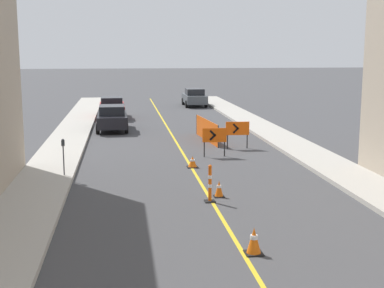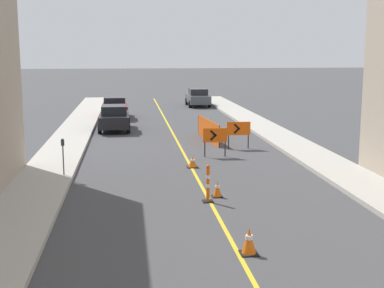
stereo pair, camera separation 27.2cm
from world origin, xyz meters
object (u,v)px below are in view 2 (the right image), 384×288
Objects in this scene: parked_car_curb_mid at (115,107)px; traffic_cone_third at (249,241)px; traffic_cone_fourth at (217,189)px; arrow_barricade_secondary at (239,130)px; parked_car_curb_far at (198,97)px; parking_meter_near_curb at (63,149)px; delineator_post_rear at (208,186)px; arrow_barricade_primary at (215,136)px; traffic_cone_fifth at (192,162)px; parked_car_curb_near at (114,118)px.

traffic_cone_third is at bearing -82.93° from parked_car_curb_mid.
parked_car_curb_mid is (-3.99, 22.15, 0.52)m from traffic_cone_fourth.
arrow_barricade_secondary is (2.57, 8.88, 0.71)m from traffic_cone_fourth.
parked_car_curb_far is at bearing 46.22° from parked_car_curb_mid.
parked_car_curb_far is at bearing 83.88° from traffic_cone_fourth.
arrow_barricade_secondary is at bearing 79.38° from traffic_cone_third.
parked_car_curb_far is 3.00× the size of parking_meter_near_curb.
delineator_post_rear is at bearing -105.71° from arrow_barricade_secondary.
parking_meter_near_curb is (-1.55, -18.91, 0.38)m from parked_car_curb_mid.
arrow_barricade_primary is (1.12, 12.20, 0.64)m from traffic_cone_third.
traffic_cone_third reaches higher than traffic_cone_fourth.
traffic_cone_third is 12.26m from arrow_barricade_primary.
traffic_cone_third is 35.35m from parked_car_curb_far.
arrow_barricade_primary is 23.10m from parked_car_curb_far.
parked_car_curb_mid is 3.01× the size of parking_meter_near_curb.
arrow_barricade_secondary is at bearing 54.61° from arrow_barricade_primary.
traffic_cone_fifth is 0.36× the size of arrow_barricade_primary.
parked_car_curb_far is (3.29, 35.20, 0.46)m from traffic_cone_third.
parked_car_curb_near reaches higher than arrow_barricade_secondary.
traffic_cone_third is at bearing -92.42° from arrow_barricade_primary.
traffic_cone_third is at bearing -86.00° from delineator_post_rear.
traffic_cone_fourth is (0.08, 5.25, -0.05)m from traffic_cone_third.
arrow_barricade_primary reaches higher than traffic_cone_fifth.
arrow_barricade_primary is (1.04, 6.94, 0.70)m from traffic_cone_fourth.
parking_meter_near_curb is (-5.46, 8.49, 0.85)m from traffic_cone_third.
parked_car_curb_mid is (-5.03, 15.21, -0.18)m from arrow_barricade_primary.
parked_car_curb_near is 1.00× the size of parked_car_curb_far.
parked_car_curb_far is (0.64, 21.06, -0.19)m from arrow_barricade_secondary.
traffic_cone_fifth is at bearing 91.18° from traffic_cone_third.
parked_car_curb_far is at bearing 83.23° from delineator_post_rear.
traffic_cone_fifth is at bearing -98.33° from parked_car_curb_far.
arrow_barricade_secondary is at bearing -92.16° from parked_car_curb_far.
delineator_post_rear is at bearing -91.30° from traffic_cone_fifth.
arrow_barricade_primary is at bearing -72.74° from parked_car_curb_mid.
delineator_post_rear is at bearing 94.00° from traffic_cone_third.
arrow_barricade_secondary is 0.32× the size of parked_car_curb_far.
parked_car_curb_mid reaches higher than traffic_cone_third.
traffic_cone_third is at bearing -88.82° from traffic_cone_fifth.
arrow_barricade_primary is 0.32× the size of parked_car_curb_near.
arrow_barricade_primary reaches higher than delineator_post_rear.
delineator_post_rear is at bearing -98.10° from arrow_barricade_primary.
traffic_cone_fourth is at bearing -86.54° from traffic_cone_fifth.
traffic_cone_third is 1.39× the size of traffic_cone_fifth.
traffic_cone_fifth is 11.82m from parked_car_curb_near.
arrow_barricade_secondary is 0.32× the size of parked_car_curb_near.
parked_car_curb_near is at bearing 103.59° from traffic_cone_fourth.
arrow_barricade_secondary is 9.61m from parked_car_curb_near.
traffic_cone_fourth is 30.12m from parked_car_curb_far.
delineator_post_rear is 0.29× the size of parked_car_curb_near.
arrow_barricade_primary is at bearing 58.52° from traffic_cone_fifth.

